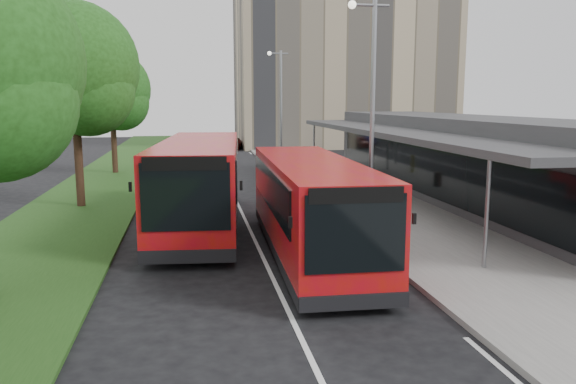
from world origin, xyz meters
name	(u,v)px	position (x,y,z in m)	size (l,w,h in m)	color
ground	(261,254)	(0.00, 0.00, 0.00)	(120.00, 120.00, 0.00)	black
pavement	(312,170)	(6.00, 20.00, 0.07)	(5.00, 80.00, 0.15)	slate
grass_verge	(114,175)	(-7.00, 20.00, 0.05)	(5.00, 80.00, 0.10)	#1D4115
lane_centre_line	(229,184)	(0.00, 15.00, 0.01)	(0.12, 70.00, 0.01)	silver
kerb_dashes	(275,174)	(3.30, 19.00, 0.01)	(0.12, 56.00, 0.01)	silver
office_block	(342,60)	(14.00, 42.00, 9.00)	(22.00, 12.00, 18.00)	tan
station_building	(464,158)	(10.86, 8.00, 2.04)	(7.70, 26.00, 4.00)	#303033
tree_mid	(74,75)	(-7.01, 9.05, 5.84)	(5.62, 5.62, 9.04)	black
tree_far	(112,94)	(-7.01, 21.05, 5.15)	(4.96, 4.96, 7.98)	black
lamp_post_near	(370,102)	(4.12, 2.00, 4.72)	(1.44, 0.28, 8.00)	gray
lamp_post_far	(280,101)	(4.12, 22.00, 4.72)	(1.44, 0.28, 8.00)	gray
bus_main	(311,207)	(1.49, -0.45, 1.52)	(2.99, 10.58, 2.97)	#A81808
bus_second	(200,183)	(-1.77, 4.23, 1.68)	(3.92, 11.77, 3.28)	#A81808
litter_bin	(343,182)	(5.79, 11.35, 0.53)	(0.43, 0.43, 0.77)	#311C14
bollard	(303,166)	(4.84, 17.24, 0.71)	(0.18, 0.18, 1.12)	yellow
car_near	(233,143)	(2.04, 37.98, 0.62)	(1.46, 3.62, 1.23)	#5D130D
car_far	(204,141)	(-0.67, 42.95, 0.54)	(1.14, 3.27, 1.08)	navy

